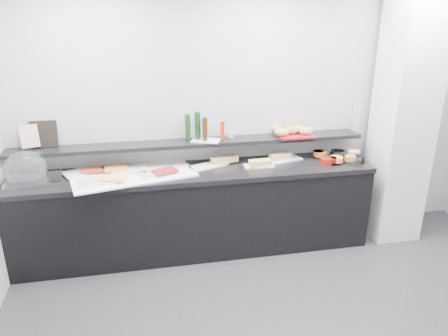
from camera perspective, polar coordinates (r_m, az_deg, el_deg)
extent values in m
cube|color=#A7AAAE|center=(4.64, 4.17, 6.83)|extent=(5.00, 0.02, 2.70)
cube|color=white|center=(4.94, 22.42, 6.18)|extent=(0.50, 0.50, 2.70)
cube|color=black|center=(4.56, -3.72, -5.87)|extent=(3.60, 0.60, 0.85)
cube|color=black|center=(4.37, -3.85, -0.61)|extent=(3.62, 0.62, 0.05)
cube|color=black|center=(4.45, -4.23, 3.26)|extent=(3.60, 0.25, 0.04)
cube|color=#B5B8BC|center=(4.42, -23.60, -1.54)|extent=(0.53, 0.38, 0.04)
ellipsoid|color=white|center=(4.44, -24.53, -0.12)|extent=(0.45, 0.37, 0.34)
cube|color=white|center=(4.31, -11.76, -0.88)|extent=(1.25, 0.79, 0.01)
cube|color=silver|center=(4.47, -18.40, -0.52)|extent=(0.34, 0.29, 0.01)
cube|color=maroon|center=(4.44, -16.75, -0.23)|extent=(0.23, 0.15, 0.02)
cube|color=silver|center=(4.41, -12.22, -0.21)|extent=(0.36, 0.25, 0.01)
cube|color=orange|center=(4.43, -14.06, -0.02)|extent=(0.27, 0.22, 0.02)
cube|color=silver|center=(4.20, -16.30, -1.69)|extent=(0.37, 0.28, 0.01)
cube|color=#ECBA5C|center=(4.17, -14.25, -1.36)|extent=(0.24, 0.19, 0.02)
cube|color=silver|center=(4.27, -9.15, -0.71)|extent=(0.32, 0.27, 0.01)
cube|color=maroon|center=(4.26, -7.73, -0.38)|extent=(0.26, 0.22, 0.02)
cube|color=white|center=(4.45, -2.13, 0.29)|extent=(0.42, 0.29, 0.01)
cube|color=tan|center=(4.52, 0.07, 1.15)|extent=(0.29, 0.18, 0.06)
cylinder|color=#ACAEB3|center=(4.45, -0.19, 0.44)|extent=(0.16, 0.05, 0.01)
cube|color=white|center=(4.47, 4.55, 0.30)|extent=(0.30, 0.13, 0.01)
cube|color=#DCB673|center=(4.44, 4.72, 0.68)|extent=(0.23, 0.09, 0.06)
cylinder|color=#B4B6BC|center=(4.42, 4.25, 0.22)|extent=(0.14, 0.10, 0.01)
cube|color=white|center=(4.67, 7.68, 1.09)|extent=(0.43, 0.27, 0.01)
cube|color=tan|center=(4.65, 7.37, 1.53)|extent=(0.25, 0.17, 0.06)
cylinder|color=silver|center=(4.58, 6.09, 0.92)|extent=(0.14, 0.09, 0.01)
cylinder|color=white|center=(4.82, 12.69, 1.74)|extent=(0.20, 0.20, 0.07)
cylinder|color=#D0631C|center=(4.80, 12.40, 1.87)|extent=(0.18, 0.18, 0.05)
cylinder|color=black|center=(4.88, 14.61, 1.84)|extent=(0.17, 0.17, 0.07)
cylinder|color=#5F1E0D|center=(4.81, 12.26, 1.90)|extent=(0.15, 0.15, 0.05)
cylinder|color=silver|center=(4.86, 15.00, 1.72)|extent=(0.20, 0.20, 0.07)
cylinder|color=silver|center=(4.92, 16.57, 1.92)|extent=(0.16, 0.16, 0.05)
cylinder|color=maroon|center=(4.62, 13.21, 0.86)|extent=(0.15, 0.15, 0.07)
cylinder|color=#530B0B|center=(4.64, 13.89, 1.04)|extent=(0.12, 0.12, 0.05)
cylinder|color=silver|center=(4.71, 16.48, 0.95)|extent=(0.21, 0.21, 0.07)
cylinder|color=#FB973D|center=(4.67, 14.45, 1.13)|extent=(0.14, 0.14, 0.05)
cylinder|color=black|center=(4.78, 17.23, 1.14)|extent=(0.16, 0.16, 0.07)
cylinder|color=orange|center=(4.74, 16.15, 1.26)|extent=(0.15, 0.15, 0.05)
cube|color=black|center=(4.56, -22.47, 4.11)|extent=(0.25, 0.08, 0.26)
cube|color=#C89E90|center=(4.54, -24.07, 3.82)|extent=(0.17, 0.10, 0.22)
cube|color=white|center=(4.44, -2.38, 3.63)|extent=(0.32, 0.26, 0.01)
cylinder|color=#0F3A12|center=(4.43, -4.76, 5.34)|extent=(0.05, 0.05, 0.26)
cylinder|color=#3B1F0A|center=(4.39, -2.51, 5.11)|extent=(0.06, 0.06, 0.24)
cylinder|color=#0E3417|center=(4.43, -3.46, 5.53)|extent=(0.08, 0.08, 0.28)
cylinder|color=#AF250C|center=(4.45, -0.21, 4.96)|extent=(0.05, 0.05, 0.18)
cylinder|color=silver|center=(4.49, 1.00, 4.37)|extent=(0.04, 0.04, 0.07)
cylinder|color=silver|center=(4.52, 0.50, 4.50)|extent=(0.04, 0.04, 0.07)
cube|color=maroon|center=(4.66, 9.23, 4.26)|extent=(0.37, 0.26, 0.02)
ellipsoid|color=tan|center=(4.70, 6.94, 5.15)|extent=(0.13, 0.09, 0.08)
ellipsoid|color=gold|center=(4.56, 7.52, 4.66)|extent=(0.18, 0.15, 0.08)
ellipsoid|color=tan|center=(4.65, 10.89, 4.78)|extent=(0.15, 0.12, 0.08)
ellipsoid|color=tan|center=(4.65, 10.47, 4.80)|extent=(0.14, 0.11, 0.08)
ellipsoid|color=#AC7D41|center=(4.65, 8.83, 4.90)|extent=(0.16, 0.13, 0.08)
ellipsoid|color=tan|center=(4.70, 9.62, 5.03)|extent=(0.15, 0.11, 0.08)
cylinder|color=white|center=(4.92, 16.80, 6.21)|extent=(0.12, 0.12, 0.30)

